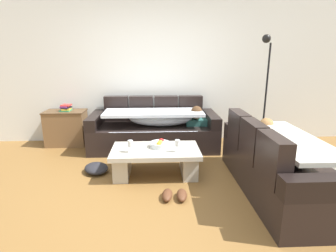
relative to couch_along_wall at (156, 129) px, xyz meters
name	(u,v)px	position (x,y,z in m)	size (l,w,h in m)	color
ground_plane	(151,191)	(-0.07, -1.62, -0.33)	(14.00, 14.00, 0.00)	brown
back_wall	(151,70)	(-0.07, 0.53, 1.02)	(9.00, 0.10, 2.70)	white
couch_along_wall	(156,129)	(0.00, 0.00, 0.00)	(2.22, 0.92, 0.88)	black
couch_near_window	(279,164)	(1.50, -1.66, 0.00)	(0.92, 2.02, 0.88)	black
coffee_table	(156,158)	(-0.01, -1.15, -0.09)	(1.20, 0.68, 0.38)	#BBB7A8
fruit_bowl	(160,144)	(0.06, -1.08, 0.09)	(0.28, 0.28, 0.10)	silver
wine_glass_near_left	(130,144)	(-0.33, -1.27, 0.16)	(0.07, 0.07, 0.17)	silver
wine_glass_near_right	(177,144)	(0.29, -1.29, 0.16)	(0.07, 0.07, 0.17)	silver
open_magazine	(181,146)	(0.35, -1.08, 0.05)	(0.28, 0.21, 0.01)	white
side_cabinet	(66,128)	(-1.64, 0.23, -0.01)	(0.72, 0.44, 0.64)	brown
book_stack_on_cabinet	(66,108)	(-1.61, 0.23, 0.36)	(0.19, 0.22, 0.11)	#338C59
floor_lamp	(265,85)	(1.90, -0.04, 0.78)	(0.33, 0.31, 1.95)	black
pair_of_shoes	(175,195)	(0.21, -1.82, -0.29)	(0.32, 0.29, 0.09)	#59331E
crumpled_garment	(96,168)	(-0.85, -1.04, -0.27)	(0.40, 0.32, 0.12)	#232328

